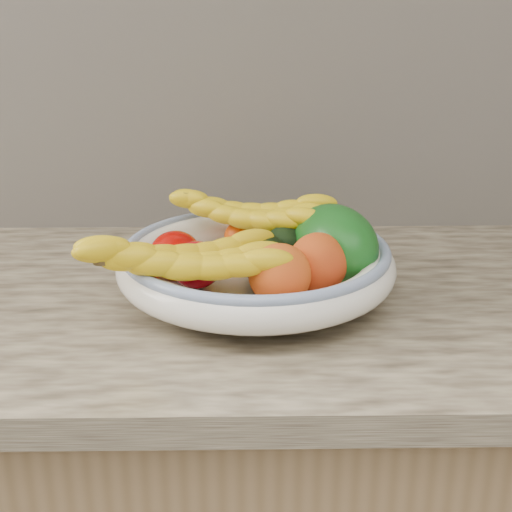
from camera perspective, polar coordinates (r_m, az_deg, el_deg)
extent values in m
cube|color=#C0AE89|center=(1.05, -0.02, -3.73)|extent=(2.44, 0.66, 0.04)
cube|color=beige|center=(1.27, -0.24, 13.28)|extent=(2.40, 0.02, 0.50)
cylinder|color=white|center=(1.02, 0.00, -2.75)|extent=(0.13, 0.13, 0.02)
cylinder|color=white|center=(1.01, 0.00, -2.02)|extent=(0.32, 0.32, 0.01)
torus|color=white|center=(1.00, 0.00, -0.64)|extent=(0.39, 0.39, 0.05)
torus|color=#345694|center=(0.99, 0.00, 0.54)|extent=(0.37, 0.37, 0.02)
ellipsoid|color=#E44904|center=(1.10, -1.12, 1.59)|extent=(0.06, 0.06, 0.05)
ellipsoid|color=#FF6705|center=(1.10, 0.85, 1.63)|extent=(0.06, 0.06, 0.04)
ellipsoid|color=#A60400|center=(1.00, -6.47, 0.14)|extent=(0.08, 0.08, 0.07)
ellipsoid|color=#9F000B|center=(0.96, -4.80, -0.71)|extent=(0.07, 0.07, 0.06)
ellipsoid|color=black|center=(0.98, 0.66, -0.19)|extent=(0.08, 0.10, 0.07)
ellipsoid|color=black|center=(1.04, 2.61, 0.99)|extent=(0.08, 0.10, 0.07)
ellipsoid|color=#0D4A11|center=(1.00, 6.28, 0.97)|extent=(0.19, 0.20, 0.14)
ellipsoid|color=orange|center=(0.92, 1.92, -1.50)|extent=(0.09, 0.09, 0.08)
ellipsoid|color=orange|center=(0.96, 5.01, -0.51)|extent=(0.10, 0.10, 0.08)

